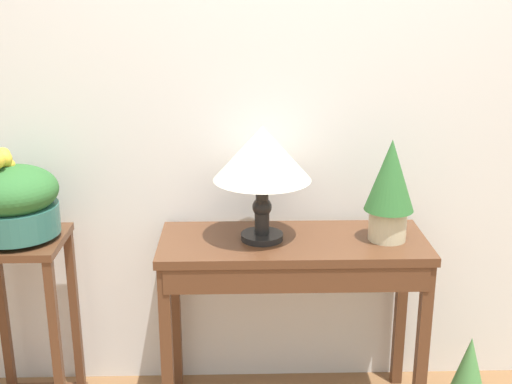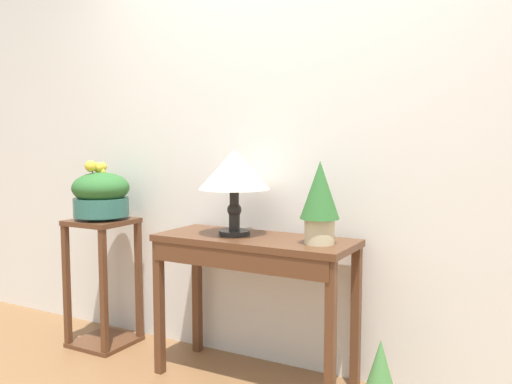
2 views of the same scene
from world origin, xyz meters
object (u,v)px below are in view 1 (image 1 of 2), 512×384
console_table (293,269)px  potted_plant_floor (468,378)px  pedestal_stand_left (28,329)px  table_lamp (262,157)px  potted_plant_on_console (390,186)px  planter_bowl_wide (13,200)px

console_table → potted_plant_floor: bearing=-7.6°
pedestal_stand_left → potted_plant_floor: (1.79, -0.11, -0.19)m
table_lamp → potted_plant_floor: table_lamp is taller
console_table → potted_plant_on_console: bearing=1.5°
planter_bowl_wide → potted_plant_floor: (1.79, -0.11, -0.74)m
pedestal_stand_left → planter_bowl_wide: 0.55m
potted_plant_on_console → pedestal_stand_left: size_ratio=0.51×
console_table → potted_plant_floor: 0.85m
console_table → table_lamp: size_ratio=2.32×
table_lamp → planter_bowl_wide: 0.97m
planter_bowl_wide → potted_plant_on_console: bearing=-0.2°
console_table → planter_bowl_wide: (-1.08, 0.02, 0.29)m
planter_bowl_wide → potted_plant_floor: size_ratio=0.92×
console_table → planter_bowl_wide: planter_bowl_wide is taller
table_lamp → planter_bowl_wide: (-0.95, -0.01, -0.16)m
potted_plant_floor → console_table: bearing=172.4°
potted_plant_on_console → potted_plant_floor: bearing=-17.0°
console_table → table_lamp: bearing=169.4°
potted_plant_on_console → console_table: bearing=-178.5°
pedestal_stand_left → potted_plant_floor: size_ratio=2.02×
table_lamp → pedestal_stand_left: size_ratio=0.57×
potted_plant_on_console → pedestal_stand_left: (-1.44, 0.01, -0.60)m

